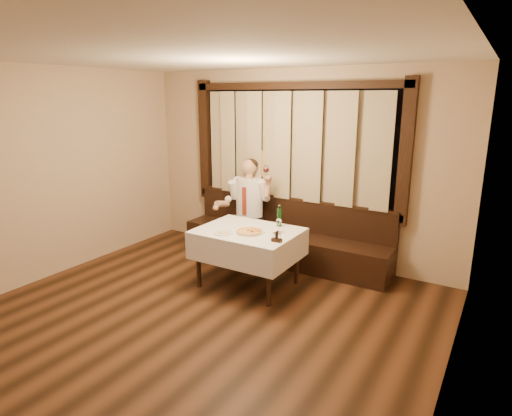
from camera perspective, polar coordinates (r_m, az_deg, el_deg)
The scene contains 10 objects.
room at distance 4.68m, azimuth -5.90°, elevation 3.46°, with size 5.01×6.01×2.81m.
banquette at distance 6.43m, azimuth 3.81°, elevation -4.36°, with size 3.20×0.61×0.94m.
dining_table at distance 5.48m, azimuth -1.08°, elevation -3.99°, with size 1.27×0.97×0.76m.
pizza at distance 5.32m, azimuth -0.89°, elevation -3.19°, with size 0.34×0.34×0.04m.
pasta_red at distance 5.35m, azimuth -0.06°, elevation -2.88°, with size 0.25×0.25×0.08m.
pasta_cream at distance 5.32m, azimuth -4.37°, elevation -3.03°, with size 0.24×0.24×0.08m.
green_bottle at distance 5.57m, azimuth 3.11°, elevation -1.25°, with size 0.06×0.06×0.29m.
table_wine_glass at distance 5.32m, azimuth 3.05°, elevation -1.89°, with size 0.07×0.07×0.18m.
cruet_caddy at distance 5.00m, azimuth 2.77°, elevation -4.02°, with size 0.12×0.07×0.13m.
seated_man at distance 6.49m, azimuth -1.21°, elevation 0.90°, with size 0.84×0.63×1.50m.
Camera 1 is at (2.77, -2.69, 2.40)m, focal length 30.00 mm.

